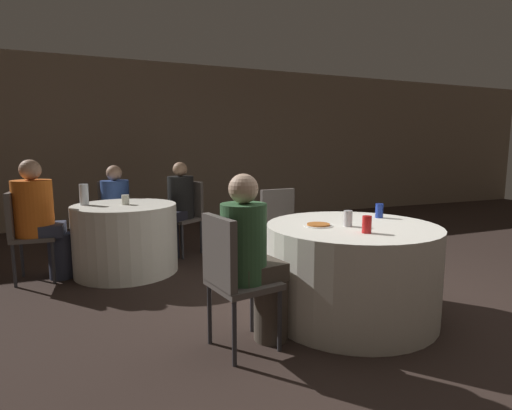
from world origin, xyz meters
The scene contains 19 objects.
ground_plane centered at (0.00, 0.00, 0.00)m, with size 16.00×16.00×0.00m, color #332621.
wall_back centered at (0.00, 4.75, 1.40)m, with size 16.00×0.06×2.80m.
table_near centered at (-0.17, 0.06, 0.37)m, with size 1.34×1.34×0.73m.
table_far centered at (-1.74, 1.92, 0.37)m, with size 1.08×1.08×0.73m.
chair_near_north centered at (-0.26, 1.14, 0.55)m, with size 0.43×0.44×0.91m.
chair_near_west centered at (-1.24, -0.14, 0.55)m, with size 0.47×0.47×0.91m.
chair_far_northeast centered at (-0.96, 2.46, 0.55)m, with size 0.56×0.56×0.91m.
chair_far_west centered at (-2.69, 1.96, 0.55)m, with size 0.42×0.42×0.91m.
chair_far_north centered at (-1.80, 2.87, 0.55)m, with size 0.42×0.43×0.91m.
person_orange_shirt centered at (-2.54, 1.96, 0.63)m, with size 0.52×0.37×1.22m.
person_black_shirt centered at (-1.10, 2.37, 0.58)m, with size 0.47×0.44×1.16m.
person_green_jacket centered at (-1.07, -0.11, 0.58)m, with size 0.49×0.34×1.17m.
person_blue_shirt centered at (-1.79, 2.70, 0.57)m, with size 0.35×0.51×1.12m.
pizza_plate_near centered at (-0.44, 0.12, 0.74)m, with size 0.22×0.22×0.02m.
soda_can_silver centered at (-0.24, 0.02, 0.79)m, with size 0.07×0.07×0.12m.
soda_can_red centered at (-0.26, -0.23, 0.79)m, with size 0.07×0.07×0.12m.
soda_can_blue centered at (0.23, 0.24, 0.79)m, with size 0.07×0.07×0.12m.
bottle_far centered at (-2.13, 2.04, 0.84)m, with size 0.09×0.09×0.22m.
cup_far centered at (-1.73, 1.91, 0.79)m, with size 0.08×0.08×0.10m.
Camera 1 is at (-2.02, -2.49, 1.33)m, focal length 28.00 mm.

